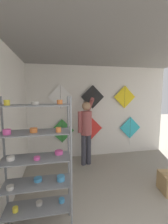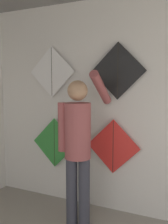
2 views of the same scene
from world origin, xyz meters
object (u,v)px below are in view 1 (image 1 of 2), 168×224
(shelf_rack, at_px, (37,160))
(kite_2, at_px, (130,129))
(kite_1, at_px, (91,128))
(kite_3, at_px, (60,97))
(kite_5, at_px, (125,97))
(shopkeeper, at_px, (86,127))
(kite_4, at_px, (93,97))
(kite_0, at_px, (62,131))

(shelf_rack, xyz_separation_m, kite_2, (2.67, 2.39, -0.24))
(shelf_rack, distance_m, kite_1, 2.75)
(kite_3, xyz_separation_m, kite_5, (2.02, 0.00, -0.02))
(shelf_rack, bearing_deg, shopkeeper, 60.03)
(kite_1, height_order, kite_2, kite_1)
(kite_2, distance_m, kite_4, 1.65)
(shelf_rack, distance_m, shopkeeper, 2.18)
(shopkeeper, distance_m, kite_4, 1.01)
(shelf_rack, xyz_separation_m, kite_0, (0.46, 2.39, -0.21))
(kite_5, bearing_deg, shopkeeper, -159.58)
(kite_1, distance_m, kite_2, 1.33)
(kite_1, xyz_separation_m, kite_4, (0.05, 0.00, 0.98))
(kite_1, bearing_deg, kite_5, 0.00)
(kite_0, height_order, kite_3, kite_3)
(kite_0, distance_m, kite_5, 2.23)
(kite_0, bearing_deg, kite_3, 180.00)
(kite_0, height_order, kite_5, kite_5)
(shelf_rack, bearing_deg, kite_5, 44.36)
(kite_4, bearing_deg, shelf_rack, -120.29)
(kite_2, relative_size, kite_3, 1.29)
(shelf_rack, xyz_separation_m, shopkeeper, (1.09, 1.89, -0.01))
(shelf_rack, xyz_separation_m, kite_1, (1.35, 2.39, -0.17))
(kite_1, bearing_deg, kite_4, 0.00)
(kite_0, relative_size, kite_1, 1.00)
(kite_1, relative_size, kite_2, 0.78)
(kite_5, bearing_deg, kite_4, 180.00)
(kite_1, bearing_deg, shopkeeper, -117.34)
(shelf_rack, relative_size, kite_4, 2.68)
(kite_2, xyz_separation_m, kite_5, (-0.23, 0.00, 1.04))
(shelf_rack, bearing_deg, kite_4, 59.71)
(shopkeeper, bearing_deg, kite_3, 131.62)
(shelf_rack, height_order, kite_0, shelf_rack)
(kite_0, bearing_deg, kite_1, 0.00)
(shelf_rack, distance_m, kite_4, 2.88)
(kite_0, relative_size, kite_5, 1.00)
(kite_5, bearing_deg, kite_2, -0.15)
(kite_2, bearing_deg, kite_3, 179.98)
(kite_2, bearing_deg, kite_5, 179.85)
(kite_3, bearing_deg, kite_5, 0.00)
(shelf_rack, distance_m, kite_3, 2.56)
(kite_2, xyz_separation_m, kite_3, (-2.25, 0.00, 1.05))
(kite_2, height_order, kite_3, kite_3)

